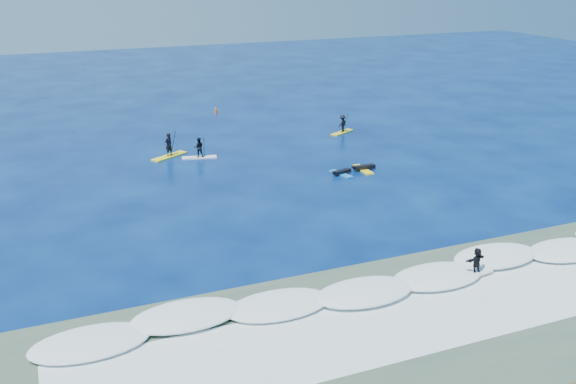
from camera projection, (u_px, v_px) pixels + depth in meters
name	position (u px, v px, depth m)	size (l,w,h in m)	color
ground	(325.00, 209.00, 39.42)	(160.00, 160.00, 0.00)	#031343
shallow_water	(466.00, 321.00, 27.25)	(90.00, 13.00, 0.01)	#3A4F41
breaking_wave	(414.00, 280.00, 30.73)	(40.00, 6.00, 0.30)	white
whitewater	(452.00, 310.00, 28.12)	(34.00, 5.00, 0.02)	silver
sup_paddler_left	(169.00, 148.00, 49.55)	(3.11, 2.31, 2.22)	yellow
sup_paddler_center	(199.00, 149.00, 49.24)	(2.73, 1.24, 1.86)	silver
sup_paddler_right	(342.00, 125.00, 56.35)	(2.61, 1.83, 1.84)	yellow
prone_paddler_near	(363.00, 168.00, 46.58)	(1.85, 2.35, 0.49)	yellow
prone_paddler_far	(341.00, 173.00, 45.63)	(1.63, 2.13, 0.43)	blue
wave_surfer	(477.00, 263.00, 30.68)	(2.00, 0.85, 1.40)	white
marker_buoy	(216.00, 110.00, 63.65)	(0.27, 0.27, 0.66)	#FC5C16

